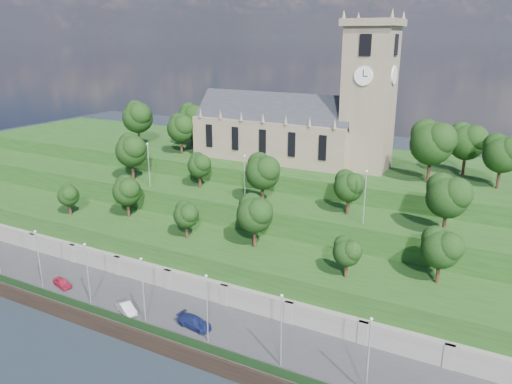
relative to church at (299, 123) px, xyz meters
The scene contains 17 objects.
ground 51.21m from the church, 90.98° to the right, with size 320.00×320.00×0.00m, color black.
promenade 45.42m from the church, 91.13° to the right, with size 160.00×12.00×2.00m, color #2D2D30.
quay_wall 50.78m from the church, 90.98° to the right, with size 160.00×0.50×2.20m, color black.
fence 49.57m from the church, 91.00° to the right, with size 160.00×0.10×1.20m, color #183417.
retaining_wall 39.48m from the church, 91.33° to the right, with size 160.00×2.10×5.00m.
embankment_lower 33.57m from the church, 91.61° to the right, with size 160.00×12.00×8.00m, color #1A3D14.
embankment_upper 23.71m from the church, 92.66° to the right, with size 160.00×10.00×12.00m, color #1A3D14.
hilltop 15.57m from the church, 101.11° to the left, with size 160.00×32.00×15.00m, color #1A3D14.
church is the anchor object (origin of this frame).
trees_lower 29.05m from the church, 86.10° to the right, with size 66.70×8.36×8.15m.
trees_upper 18.84m from the church, 85.68° to the right, with size 63.30×8.04×8.97m.
trees_hilltop 2.13m from the church, 67.11° to the right, with size 79.46×15.89×10.46m.
lamp_posts_promenade 46.18m from the church, 93.67° to the right, with size 60.36×0.36×9.22m.
lamp_posts_upper 20.83m from the church, 92.26° to the right, with size 40.36×0.36×8.15m.
car_left 50.67m from the church, 115.72° to the right, with size 1.52×3.78×1.29m, color maroon.
car_middle 47.83m from the church, 98.63° to the right, with size 1.51×4.32×1.42m, color #9C9B9F.
car_right 46.24m from the church, 84.73° to the right, with size 2.05×5.05×1.47m, color #161F4E.
Camera 1 is at (38.73, -41.92, 38.16)m, focal length 35.00 mm.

